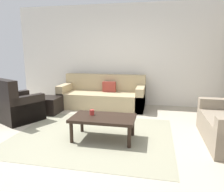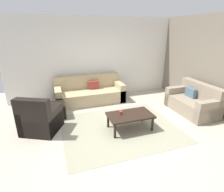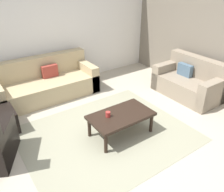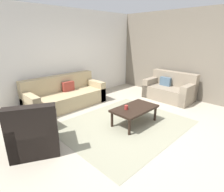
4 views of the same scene
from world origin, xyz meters
The scene contains 10 objects.
ground_plane centered at (0.00, 0.00, 0.00)m, with size 8.00×8.00×0.00m, color #B2A893.
rear_partition centered at (0.00, 2.60, 1.40)m, with size 6.00×0.12×2.80m, color silver.
stone_feature_panel centered at (3.00, 0.00, 1.40)m, with size 0.12×5.20×2.80m, color slate.
area_rug centered at (0.00, 0.00, 0.00)m, with size 2.85×2.36×0.01m, color gray.
couch_main centered at (-0.33, 2.08, 0.29)m, with size 2.28×0.94×0.88m.
couch_loveseat centered at (2.46, 0.18, 0.30)m, with size 0.85×1.51×0.88m.
armchair_leather centered at (-1.89, 0.46, 0.31)m, with size 1.08×1.08×0.95m.
ottoman centered at (-1.52, 1.19, 0.20)m, with size 0.56×0.56×0.40m, color black.
coffee_table centered at (0.23, -0.12, 0.36)m, with size 1.10×0.64×0.41m.
cup centered at (0.00, -0.05, 0.46)m, with size 0.08×0.08×0.09m, color #B2332D.
Camera 4 is at (-2.92, -2.53, 2.01)m, focal length 29.09 mm.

